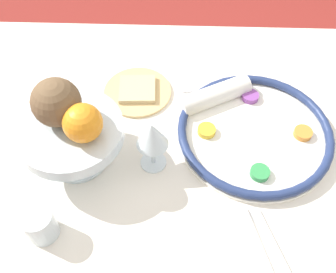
# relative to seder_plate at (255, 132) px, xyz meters

# --- Properties ---
(ground_plane) EXTENTS (8.00, 8.00, 0.00)m
(ground_plane) POSITION_rel_seder_plate_xyz_m (0.04, 0.01, -0.79)
(ground_plane) COLOR maroon
(dining_table) EXTENTS (1.38, 0.84, 0.77)m
(dining_table) POSITION_rel_seder_plate_xyz_m (0.04, 0.01, -0.40)
(dining_table) COLOR silver
(dining_table) RESTS_ON ground_plane
(seder_plate) EXTENTS (0.36, 0.36, 0.03)m
(seder_plate) POSITION_rel_seder_plate_xyz_m (0.00, 0.00, 0.00)
(seder_plate) COLOR white
(seder_plate) RESTS_ON dining_table
(wine_glass) EXTENTS (0.07, 0.07, 0.13)m
(wine_glass) POSITION_rel_seder_plate_xyz_m (0.23, 0.08, 0.08)
(wine_glass) COLOR silver
(wine_glass) RESTS_ON dining_table
(fruit_stand) EXTENTS (0.22, 0.22, 0.11)m
(fruit_stand) POSITION_rel_seder_plate_xyz_m (0.40, 0.08, 0.07)
(fruit_stand) COLOR silver
(fruit_stand) RESTS_ON dining_table
(orange_fruit) EXTENTS (0.08, 0.08, 0.08)m
(orange_fruit) POSITION_rel_seder_plate_xyz_m (0.36, 0.10, 0.14)
(orange_fruit) COLOR orange
(orange_fruit) RESTS_ON fruit_stand
(coconut) EXTENTS (0.10, 0.10, 0.10)m
(coconut) POSITION_rel_seder_plate_xyz_m (0.42, 0.05, 0.15)
(coconut) COLOR brown
(coconut) RESTS_ON fruit_stand
(bread_plate) EXTENTS (0.17, 0.17, 0.02)m
(bread_plate) POSITION_rel_seder_plate_xyz_m (0.28, -0.13, -0.01)
(bread_plate) COLOR tan
(bread_plate) RESTS_ON dining_table
(napkin_roll) EXTENTS (0.19, 0.13, 0.05)m
(napkin_roll) POSITION_rel_seder_plate_xyz_m (0.09, -0.10, 0.01)
(napkin_roll) COLOR white
(napkin_roll) RESTS_ON dining_table
(cup_near) EXTENTS (0.06, 0.06, 0.07)m
(cup_near) POSITION_rel_seder_plate_xyz_m (0.44, 0.25, 0.02)
(cup_near) COLOR silver
(cup_near) RESTS_ON dining_table
(fork_left) EXTENTS (0.08, 0.18, 0.01)m
(fork_left) POSITION_rel_seder_plate_xyz_m (-0.01, 0.28, -0.01)
(fork_left) COLOR silver
(fork_left) RESTS_ON dining_table
(fork_right) EXTENTS (0.07, 0.18, 0.01)m
(fork_right) POSITION_rel_seder_plate_xyz_m (0.02, 0.28, -0.01)
(fork_right) COLOR silver
(fork_right) RESTS_ON dining_table
(spoon) EXTENTS (0.17, 0.03, 0.01)m
(spoon) POSITION_rel_seder_plate_xyz_m (0.08, -0.15, -0.01)
(spoon) COLOR silver
(spoon) RESTS_ON dining_table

